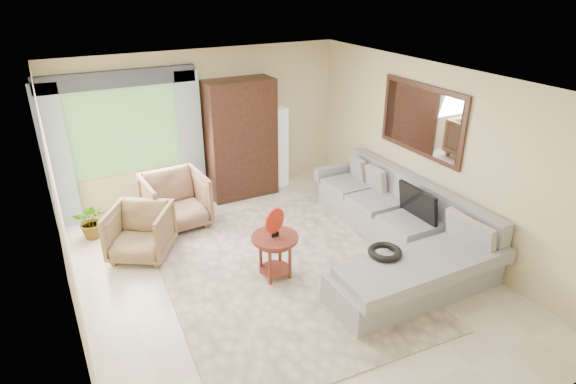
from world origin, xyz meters
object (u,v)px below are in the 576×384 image
sectional_sofa (398,233)px  potted_plant (92,220)px  floor_lamp (280,147)px  armchair_left (140,232)px  tv_screen (418,203)px  armoire (241,139)px  coffee_table (275,256)px  armchair_right (176,201)px

sectional_sofa → potted_plant: bearing=147.5°
potted_plant → floor_lamp: size_ratio=0.37×
potted_plant → floor_lamp: floor_lamp is taller
armchair_left → potted_plant: size_ratio=1.48×
tv_screen → sectional_sofa: bearing=171.5°
tv_screen → armchair_left: size_ratio=0.90×
armoire → floor_lamp: 0.86m
potted_plant → sectional_sofa: bearing=-32.5°
coffee_table → armchair_right: bearing=110.1°
sectional_sofa → tv_screen: (0.27, -0.04, 0.44)m
sectional_sofa → armchair_left: (-3.34, 1.59, 0.09)m
tv_screen → armchair_right: (-2.90, 2.30, -0.29)m
potted_plant → armoire: 2.80m
potted_plant → armoire: bearing=8.9°
armchair_right → tv_screen: bearing=-41.6°
sectional_sofa → armchair_left: size_ratio=4.19×
armchair_left → potted_plant: (-0.54, 0.89, -0.10)m
tv_screen → potted_plant: size_ratio=1.33×
coffee_table → potted_plant: coffee_table is taller
tv_screen → floor_lamp: size_ratio=0.49×
armchair_left → floor_lamp: floor_lamp is taller
coffee_table → armchair_left: armchair_left is taller
tv_screen → coffee_table: tv_screen is taller
coffee_table → potted_plant: (-2.00, 2.27, -0.05)m
armchair_right → armoire: armoire is taller
coffee_table → armchair_left: 2.00m
sectional_sofa → coffee_table: (-1.89, 0.22, 0.04)m
coffee_table → floor_lamp: size_ratio=0.41×
tv_screen → coffee_table: 2.21m
sectional_sofa → armoire: size_ratio=1.65×
armchair_right → floor_lamp: size_ratio=0.63×
armchair_right → floor_lamp: (2.20, 0.70, 0.32)m
potted_plant → floor_lamp: 3.52m
coffee_table → armchair_left: (-1.45, 1.37, 0.05)m
sectional_sofa → armoire: 3.24m
sectional_sofa → armchair_right: sectional_sofa is taller
tv_screen → floor_lamp: (-0.70, 3.00, 0.03)m
armoire → floor_lamp: size_ratio=1.40×
armchair_right → armoire: size_ratio=0.45×
tv_screen → armoire: bearing=117.1°
armchair_left → sectional_sofa: bearing=6.8°
sectional_sofa → tv_screen: 0.51m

